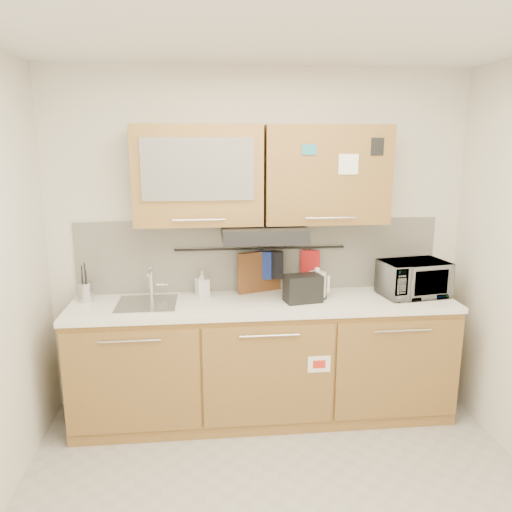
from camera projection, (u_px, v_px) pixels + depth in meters
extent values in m
plane|color=white|center=(298.00, 13.00, 2.13)|extent=(3.20, 3.20, 0.00)
plane|color=silver|center=(260.00, 242.00, 3.88)|extent=(3.20, 0.00, 3.20)
cube|color=#A9793C|center=(264.00, 361.00, 3.78)|extent=(2.80, 0.60, 0.88)
cube|color=black|center=(264.00, 408.00, 3.86)|extent=(2.80, 0.54, 0.10)
cube|color=olive|center=(132.00, 383.00, 3.38)|extent=(0.91, 0.02, 0.74)
cylinder|color=silver|center=(129.00, 341.00, 3.28)|extent=(0.41, 0.01, 0.01)
cube|color=olive|center=(269.00, 376.00, 3.47)|extent=(0.91, 0.02, 0.74)
cylinder|color=silver|center=(270.00, 336.00, 3.37)|extent=(0.41, 0.01, 0.01)
cube|color=olive|center=(399.00, 370.00, 3.56)|extent=(0.91, 0.02, 0.74)
cylinder|color=silver|center=(403.00, 331.00, 3.47)|extent=(0.41, 0.01, 0.01)
cube|color=white|center=(264.00, 304.00, 3.66)|extent=(2.82, 0.62, 0.04)
cube|color=silver|center=(260.00, 255.00, 3.89)|extent=(2.80, 0.02, 0.56)
cube|color=#A9793C|center=(198.00, 175.00, 3.54)|extent=(0.90, 0.35, 0.70)
cube|color=silver|center=(198.00, 169.00, 3.35)|extent=(0.76, 0.02, 0.42)
cube|color=olive|center=(325.00, 174.00, 3.63)|extent=(0.90, 0.35, 0.70)
cube|color=white|center=(349.00, 164.00, 3.45)|extent=(0.14, 0.00, 0.14)
cube|color=black|center=(263.00, 233.00, 3.61)|extent=(0.60, 0.46, 0.10)
cube|color=silver|center=(147.00, 305.00, 3.59)|extent=(0.42, 0.40, 0.03)
cylinder|color=silver|center=(151.00, 282.00, 3.72)|extent=(0.03, 0.03, 0.24)
cylinder|color=silver|center=(149.00, 272.00, 3.62)|extent=(0.02, 0.18, 0.02)
cylinder|color=black|center=(260.00, 249.00, 3.84)|extent=(1.30, 0.02, 0.02)
cylinder|color=#BCBBC0|center=(86.00, 292.00, 3.65)|extent=(0.13, 0.13, 0.14)
cylinder|color=black|center=(83.00, 283.00, 3.64)|extent=(0.01, 0.01, 0.27)
cylinder|color=black|center=(87.00, 286.00, 3.62)|extent=(0.01, 0.01, 0.24)
cylinder|color=black|center=(86.00, 282.00, 3.65)|extent=(0.01, 0.01, 0.29)
cylinder|color=black|center=(83.00, 288.00, 3.62)|extent=(0.01, 0.01, 0.21)
cylinder|color=silver|center=(317.00, 285.00, 3.71)|extent=(0.14, 0.14, 0.20)
sphere|color=silver|center=(317.00, 270.00, 3.69)|extent=(0.04, 0.04, 0.04)
cube|color=silver|center=(328.00, 284.00, 3.72)|extent=(0.02, 0.03, 0.13)
cylinder|color=black|center=(317.00, 297.00, 3.73)|extent=(0.15, 0.15, 0.01)
cube|color=black|center=(303.00, 288.00, 3.63)|extent=(0.29, 0.20, 0.20)
cube|color=black|center=(297.00, 277.00, 3.60)|extent=(0.09, 0.13, 0.01)
cube|color=black|center=(309.00, 276.00, 3.62)|extent=(0.09, 0.13, 0.01)
imported|color=#999999|center=(413.00, 279.00, 3.77)|extent=(0.53, 0.40, 0.27)
imported|color=#999999|center=(202.00, 283.00, 3.77)|extent=(0.12, 0.12, 0.20)
cube|color=brown|center=(261.00, 281.00, 3.88)|extent=(0.37, 0.16, 0.47)
cube|color=navy|center=(263.00, 265.00, 3.85)|extent=(0.13, 0.07, 0.22)
cube|color=black|center=(274.00, 265.00, 3.86)|extent=(0.14, 0.07, 0.22)
cube|color=red|center=(310.00, 262.00, 3.88)|extent=(0.14, 0.08, 0.18)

